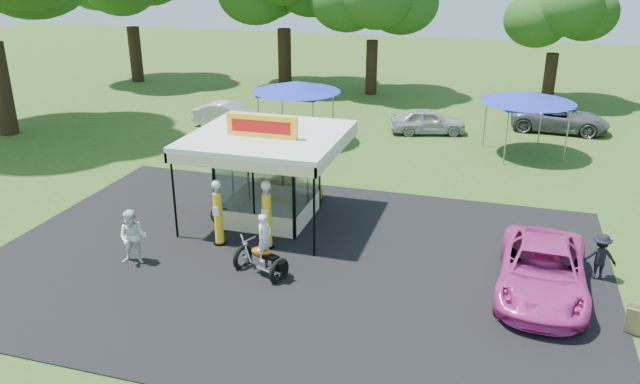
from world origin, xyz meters
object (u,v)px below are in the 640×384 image
Objects in this scene: a_frame_sign at (635,321)px; bg_car_a at (230,115)px; bg_car_d at (559,118)px; gas_pump_left at (218,214)px; spectator_west at (133,237)px; kiosk_car at (289,187)px; gas_station_kiosk at (269,175)px; gas_pump_right at (267,217)px; motorcycle at (263,251)px; pink_sedan at (542,270)px; tent_west at (296,87)px; bg_car_c at (428,121)px; tent_east at (528,97)px; spectator_east_a at (600,257)px.

a_frame_sign is 24.97m from bg_car_a.
a_frame_sign is 0.16× the size of bg_car_d.
bg_car_a is at bearing 113.15° from gas_pump_left.
bg_car_d is (14.09, 20.94, -0.20)m from spectator_west.
kiosk_car is at bearing -142.40° from bg_car_a.
gas_station_kiosk is 2.20× the size of gas_pump_right.
bg_car_d reaches higher than a_frame_sign.
a_frame_sign is at bearing -10.34° from gas_pump_right.
gas_station_kiosk is 2.25× the size of gas_pump_left.
a_frame_sign is at bearing -118.86° from kiosk_car.
gas_pump_right is 1.95m from motorcycle.
pink_sedan is (8.30, 1.37, -0.09)m from motorcycle.
tent_west reaches higher than a_frame_sign.
kiosk_car is at bearing 144.54° from bg_car_c.
gas_pump_left is 0.58× the size of bg_car_c.
gas_station_kiosk is 13.72m from bg_car_a.
motorcycle is at bearing -150.87° from bg_car_a.
gas_station_kiosk is at bearing 147.55° from bg_car_c.
gas_station_kiosk is at bearing -76.94° from tent_west.
kiosk_car is 0.53× the size of bg_car_d.
bg_car_d is (18.18, 4.52, 0.04)m from bg_car_a.
gas_pump_left is 2.91m from spectator_west.
bg_car_d is at bearing 55.53° from gas_station_kiosk.
gas_station_kiosk reaches higher than motorcycle.
spectator_west is (-4.32, -0.46, 0.09)m from motorcycle.
gas_pump_right is 0.87× the size of kiosk_car.
kiosk_car is 7.48m from spectator_west.
tent_west is (-14.37, 14.54, 2.50)m from a_frame_sign.
tent_east is (5.06, -2.46, 2.19)m from bg_car_c.
kiosk_car is at bearing 122.61° from motorcycle.
gas_station_kiosk is at bearing 109.19° from gas_pump_right.
gas_station_kiosk is at bearing 71.71° from gas_pump_left.
motorcycle is (2.27, -1.60, -0.30)m from gas_pump_left.
spectator_east_a is (-0.59, 2.97, 0.33)m from a_frame_sign.
bg_car_a is (-18.43, 13.20, -0.07)m from spectator_east_a.
gas_station_kiosk reaches higher than spectator_east_a.
pink_sedan is 17.42m from bg_car_c.
gas_pump_left is at bearing 147.31° from bg_car_c.
tent_east is (-2.24, 12.65, 2.13)m from spectator_east_a.
gas_pump_right is 1.60× the size of spectator_east_a.
tent_west is at bearing 135.06° from pink_sedan.
spectator_west is at bearing -127.32° from tent_east.
gas_pump_right is at bearing -149.66° from bg_car_a.
tent_west is at bearing 104.26° from gas_pump_right.
gas_station_kiosk reaches higher than kiosk_car.
tent_east is at bearing -131.57° from bg_car_c.
motorcycle is at bearing -72.40° from gas_pump_right.
spectator_east_a is (14.34, 3.22, -0.17)m from spectator_west.
spectator_west reaches higher than bg_car_a.
tent_west is (-13.78, 11.57, 2.16)m from spectator_east_a.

